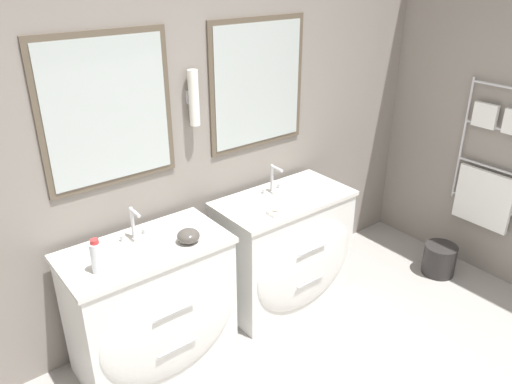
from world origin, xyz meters
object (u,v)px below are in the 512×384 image
object	(u,v)px
amenity_bowl	(188,236)
waste_bin	(439,259)
vanity_left	(154,307)
toiletry_bottle	(97,257)
vanity_right	(286,250)

from	to	relation	value
amenity_bowl	waste_bin	size ratio (longest dim) A/B	0.52
vanity_left	waste_bin	xyz separation A→B (m)	(2.27, -0.51, -0.29)
toiletry_bottle	waste_bin	bearing A→B (deg)	-10.22
vanity_left	vanity_right	bearing A→B (deg)	0.00
vanity_left	vanity_right	xyz separation A→B (m)	(1.06, 0.00, 0.00)
vanity_right	waste_bin	xyz separation A→B (m)	(1.21, -0.51, -0.29)
amenity_bowl	vanity_right	bearing A→B (deg)	5.42
vanity_right	amenity_bowl	bearing A→B (deg)	-174.58
vanity_left	toiletry_bottle	distance (m)	0.59
vanity_right	waste_bin	bearing A→B (deg)	-23.07
vanity_right	toiletry_bottle	size ratio (longest dim) A/B	4.89
toiletry_bottle	waste_bin	distance (m)	2.73
toiletry_bottle	waste_bin	xyz separation A→B (m)	(2.57, -0.46, -0.80)
toiletry_bottle	amenity_bowl	size ratio (longest dim) A/B	1.47
vanity_left	vanity_right	distance (m)	1.06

